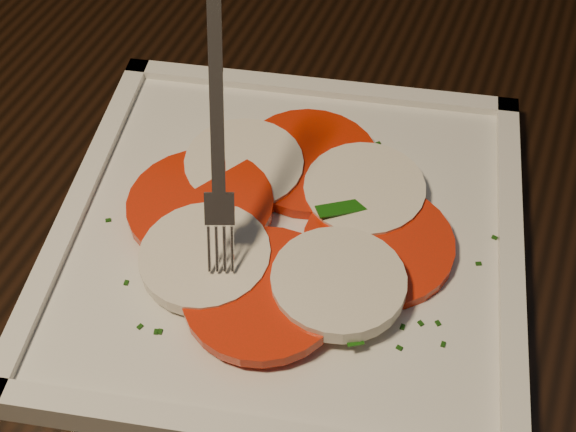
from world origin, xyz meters
The scene contains 4 objects.
table centered at (-0.19, -0.22, 0.65)m, with size 1.29×0.94×0.75m.
plate centered at (-0.27, -0.20, 0.76)m, with size 0.30×0.30×0.01m, color white.
caprese_salad centered at (-0.27, -0.21, 0.77)m, with size 0.25×0.21×0.02m.
fork centered at (-0.31, -0.21, 0.85)m, with size 0.03×0.08×0.13m, color white, non-canonical shape.
Camera 1 is at (-0.19, -0.53, 1.16)m, focal length 50.00 mm.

